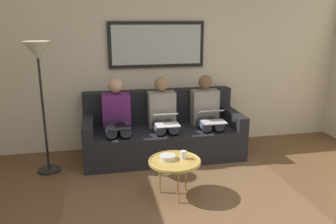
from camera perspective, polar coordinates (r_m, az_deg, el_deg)
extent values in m
cube|color=beige|center=(5.15, -2.06, 8.52)|extent=(6.00, 0.12, 2.60)
cube|color=brown|center=(3.90, 2.62, -13.93)|extent=(2.60, 1.80, 0.01)
cube|color=black|center=(4.88, -0.84, -5.05)|extent=(2.20, 0.90, 0.42)
cube|color=black|center=(5.08, -1.61, 1.07)|extent=(2.20, 0.20, 0.48)
cube|color=black|center=(5.07, 10.65, -0.85)|extent=(0.14, 0.90, 0.20)
cube|color=black|center=(4.71, -13.27, -2.27)|extent=(0.14, 0.90, 0.20)
cube|color=black|center=(5.04, -1.91, 11.22)|extent=(1.41, 0.04, 0.66)
cube|color=#B2B7BC|center=(5.02, -1.86, 11.20)|extent=(1.31, 0.01, 0.56)
cylinder|color=tan|center=(3.75, 1.12, -8.32)|extent=(0.58, 0.58, 0.03)
torus|color=tan|center=(3.74, 1.12, -8.14)|extent=(0.58, 0.58, 0.02)
cylinder|color=#B28E42|center=(3.69, 1.71, -12.37)|extent=(0.02, 0.02, 0.40)
cylinder|color=#B28E42|center=(3.94, 2.98, -10.44)|extent=(0.02, 0.02, 0.40)
cylinder|color=#B28E42|center=(3.88, -1.37, -10.84)|extent=(0.02, 0.02, 0.40)
cylinder|color=silver|center=(3.77, 2.59, -7.20)|extent=(0.07, 0.07, 0.09)
cylinder|color=beige|center=(3.76, -0.06, -7.59)|extent=(0.18, 0.18, 0.05)
cube|color=gray|center=(4.99, 6.16, 0.85)|extent=(0.38, 0.22, 0.50)
sphere|color=brown|center=(4.91, 6.28, 5.03)|extent=(0.20, 0.20, 0.20)
cylinder|color=#384256|center=(4.88, 7.85, -1.75)|extent=(0.14, 0.42, 0.14)
cylinder|color=#384256|center=(4.82, 5.83, -1.89)|extent=(0.14, 0.42, 0.14)
cylinder|color=#384256|center=(4.78, 8.57, -5.69)|extent=(0.11, 0.11, 0.42)
cylinder|color=#384256|center=(4.72, 6.51, -5.87)|extent=(0.11, 0.11, 0.42)
cube|color=silver|center=(4.64, 7.70, -1.67)|extent=(0.32, 0.22, 0.01)
cube|color=silver|center=(4.74, 7.16, 0.09)|extent=(0.32, 0.21, 0.09)
cube|color=#A5C6EA|center=(4.73, 7.18, 0.12)|extent=(0.29, 0.18, 0.07)
cube|color=gray|center=(4.84, -1.09, 0.47)|extent=(0.38, 0.22, 0.50)
sphere|color=#997051|center=(4.75, -1.11, 4.78)|extent=(0.20, 0.20, 0.20)
cylinder|color=#384256|center=(4.71, 0.48, -2.24)|extent=(0.14, 0.42, 0.14)
cylinder|color=#384256|center=(4.67, -1.68, -2.37)|extent=(0.14, 0.42, 0.14)
cylinder|color=#384256|center=(4.61, 1.03, -6.33)|extent=(0.11, 0.11, 0.42)
cylinder|color=#384256|center=(4.57, -1.19, -6.50)|extent=(0.11, 0.11, 0.42)
cube|color=white|center=(4.47, -0.08, -2.18)|extent=(0.31, 0.21, 0.01)
cube|color=white|center=(4.56, -0.42, -0.37)|extent=(0.31, 0.21, 0.06)
cube|color=#A5C6EA|center=(4.56, -0.41, -0.33)|extent=(0.28, 0.18, 0.05)
cube|color=#66236B|center=(4.76, -8.67, 0.06)|extent=(0.38, 0.22, 0.50)
sphere|color=tan|center=(4.68, -8.85, 4.43)|extent=(0.20, 0.20, 0.20)
cylinder|color=#384256|center=(4.62, -7.31, -2.71)|extent=(0.14, 0.42, 0.14)
cylinder|color=#384256|center=(4.61, -9.54, -2.83)|extent=(0.14, 0.42, 0.14)
cylinder|color=#384256|center=(4.52, -6.97, -6.90)|extent=(0.11, 0.11, 0.42)
cylinder|color=#384256|center=(4.51, -9.27, -7.04)|extent=(0.11, 0.11, 0.42)
cube|color=black|center=(4.39, -8.29, -2.66)|extent=(0.31, 0.21, 0.01)
cube|color=black|center=(4.49, -8.46, -0.85)|extent=(0.31, 0.21, 0.07)
cube|color=#A5C6EA|center=(4.48, -8.46, -0.81)|extent=(0.28, 0.18, 0.05)
cylinder|color=black|center=(4.74, -19.30, -9.14)|extent=(0.28, 0.28, 0.03)
cylinder|color=black|center=(4.50, -20.12, -0.57)|extent=(0.03, 0.03, 1.50)
cone|color=beige|center=(4.36, -21.09, 9.59)|extent=(0.32, 0.32, 0.22)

